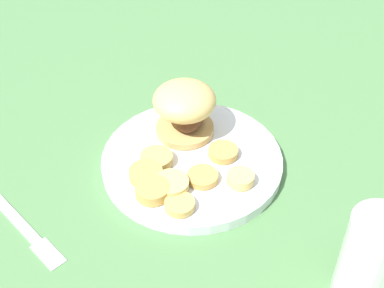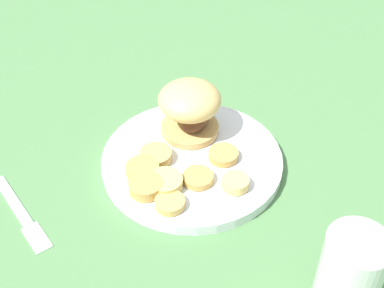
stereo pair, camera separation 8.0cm
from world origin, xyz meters
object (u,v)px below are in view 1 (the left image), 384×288
object	(u,v)px
dinner_plate	(192,160)
sandwich	(185,107)
drinking_glass	(371,260)
fork	(27,230)

from	to	relation	value
dinner_plate	sandwich	xyz separation A→B (m)	(-0.03, 0.05, 0.06)
sandwich	drinking_glass	distance (m)	0.36
dinner_plate	fork	bearing A→B (deg)	-126.65
dinner_plate	drinking_glass	distance (m)	0.31
sandwich	drinking_glass	xyz separation A→B (m)	(0.31, -0.18, -0.00)
dinner_plate	drinking_glass	size ratio (longest dim) A/B	2.12
sandwich	fork	size ratio (longest dim) A/B	0.62
sandwich	drinking_glass	size ratio (longest dim) A/B	0.77
sandwich	fork	xyz separation A→B (m)	(-0.12, -0.26, -0.07)
dinner_plate	sandwich	distance (m)	0.08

